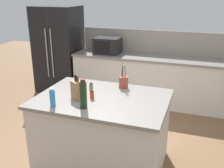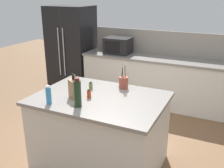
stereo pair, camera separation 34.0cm
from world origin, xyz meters
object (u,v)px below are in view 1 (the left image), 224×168
(dish_soap_bottle, at_px, (52,98))
(spice_jar_oregano, at_px, (91,87))
(microwave, at_px, (107,45))
(spice_jar_paprika, at_px, (92,95))
(knife_block, at_px, (77,90))
(refrigerator, at_px, (59,50))
(wine_bottle, at_px, (83,95))
(utensil_crock, at_px, (124,82))

(dish_soap_bottle, distance_m, spice_jar_oregano, 0.63)
(microwave, relative_size, spice_jar_paprika, 4.84)
(knife_block, bearing_deg, refrigerator, 156.44)
(refrigerator, height_order, dish_soap_bottle, refrigerator)
(dish_soap_bottle, bearing_deg, spice_jar_oregano, 71.99)
(wine_bottle, xyz_separation_m, spice_jar_paprika, (-0.02, 0.27, -0.11))
(refrigerator, bearing_deg, spice_jar_paprika, -52.30)
(knife_block, relative_size, wine_bottle, 0.88)
(refrigerator, distance_m, wine_bottle, 3.17)
(refrigerator, height_order, wine_bottle, refrigerator)
(wine_bottle, bearing_deg, microwave, 104.63)
(spice_jar_oregano, relative_size, spice_jar_paprika, 0.93)
(dish_soap_bottle, xyz_separation_m, spice_jar_paprika, (0.32, 0.34, -0.05))
(dish_soap_bottle, bearing_deg, spice_jar_paprika, 47.12)
(knife_block, xyz_separation_m, wine_bottle, (0.17, -0.19, 0.04))
(refrigerator, distance_m, utensil_crock, 2.75)
(refrigerator, relative_size, spice_jar_oregano, 18.81)
(wine_bottle, bearing_deg, knife_block, 131.34)
(microwave, relative_size, dish_soap_bottle, 2.38)
(wine_bottle, distance_m, spice_jar_paprika, 0.29)
(knife_block, height_order, dish_soap_bottle, knife_block)
(knife_block, bearing_deg, wine_bottle, -16.64)
(spice_jar_paprika, bearing_deg, dish_soap_bottle, -132.88)
(refrigerator, distance_m, spice_jar_oregano, 2.66)
(spice_jar_oregano, xyz_separation_m, wine_bottle, (0.14, -0.52, 0.11))
(microwave, bearing_deg, spice_jar_oregano, -75.49)
(knife_block, bearing_deg, spice_jar_paprika, 58.10)
(knife_block, height_order, wine_bottle, wine_bottle)
(knife_block, distance_m, dish_soap_bottle, 0.31)
(knife_block, bearing_deg, dish_soap_bottle, -89.66)
(utensil_crock, distance_m, wine_bottle, 0.78)
(microwave, height_order, wine_bottle, wine_bottle)
(refrigerator, distance_m, knife_block, 2.91)
(knife_block, height_order, spice_jar_paprika, knife_block)
(utensil_crock, height_order, dish_soap_bottle, utensil_crock)
(utensil_crock, xyz_separation_m, dish_soap_bottle, (-0.56, -0.81, 0.02))
(spice_jar_paprika, bearing_deg, knife_block, -153.93)
(spice_jar_oregano, relative_size, wine_bottle, 0.30)
(refrigerator, xyz_separation_m, microwave, (1.15, -0.05, 0.18))
(microwave, distance_m, dish_soap_bottle, 2.63)
(dish_soap_bottle, relative_size, spice_jar_paprika, 2.03)
(utensil_crock, relative_size, dish_soap_bottle, 1.49)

